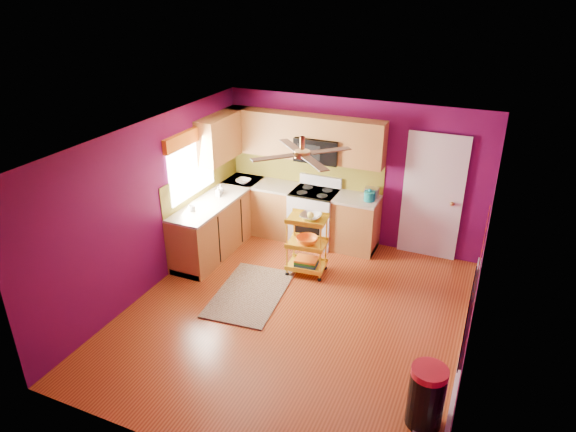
% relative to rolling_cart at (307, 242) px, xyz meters
% --- Properties ---
extents(ground, '(5.00, 5.00, 0.00)m').
position_rel_rolling_cart_xyz_m(ground, '(0.26, -1.11, -0.55)').
color(ground, maroon).
rests_on(ground, ground).
extents(room_envelope, '(4.54, 5.04, 2.52)m').
position_rel_rolling_cart_xyz_m(room_envelope, '(0.29, -1.11, 1.08)').
color(room_envelope, '#5E0A45').
rests_on(room_envelope, ground).
extents(lower_cabinets, '(2.81, 2.31, 0.94)m').
position_rel_rolling_cart_xyz_m(lower_cabinets, '(-1.08, 0.70, -0.11)').
color(lower_cabinets, '#935B28').
rests_on(lower_cabinets, ground).
extents(electric_range, '(0.76, 0.66, 1.13)m').
position_rel_rolling_cart_xyz_m(electric_range, '(-0.29, 1.06, -0.06)').
color(electric_range, white).
rests_on(electric_range, ground).
extents(upper_cabinetry, '(2.80, 2.30, 1.26)m').
position_rel_rolling_cart_xyz_m(upper_cabinetry, '(-0.98, 1.06, 1.25)').
color(upper_cabinetry, '#935B28').
rests_on(upper_cabinetry, ground).
extents(left_window, '(0.08, 1.35, 1.08)m').
position_rel_rolling_cart_xyz_m(left_window, '(-1.96, -0.06, 1.19)').
color(left_window, white).
rests_on(left_window, ground).
extents(panel_door, '(0.95, 0.11, 2.15)m').
position_rel_rolling_cart_xyz_m(panel_door, '(1.61, 1.36, 0.48)').
color(panel_door, white).
rests_on(panel_door, ground).
extents(right_wall_art, '(0.04, 2.74, 1.04)m').
position_rel_rolling_cart_xyz_m(right_wall_art, '(2.49, -1.45, 0.90)').
color(right_wall_art, black).
rests_on(right_wall_art, ground).
extents(ceiling_fan, '(1.01, 1.01, 0.26)m').
position_rel_rolling_cart_xyz_m(ceiling_fan, '(0.26, -0.91, 1.74)').
color(ceiling_fan, '#BF8C3F').
rests_on(ceiling_fan, ground).
extents(shag_rug, '(1.08, 1.61, 0.02)m').
position_rel_rolling_cart_xyz_m(shag_rug, '(-0.55, -0.89, -0.54)').
color(shag_rug, black).
rests_on(shag_rug, ground).
extents(rolling_cart, '(0.63, 0.48, 1.07)m').
position_rel_rolling_cart_xyz_m(rolling_cart, '(0.00, 0.00, 0.00)').
color(rolling_cart, yellow).
rests_on(rolling_cart, ground).
extents(trash_can, '(0.46, 0.47, 0.72)m').
position_rel_rolling_cart_xyz_m(trash_can, '(2.22, -2.31, -0.19)').
color(trash_can, black).
rests_on(trash_can, ground).
extents(teal_kettle, '(0.18, 0.18, 0.21)m').
position_rel_rolling_cart_xyz_m(teal_kettle, '(0.66, 1.06, 0.48)').
color(teal_kettle, '#128487').
rests_on(teal_kettle, lower_cabinets).
extents(toaster, '(0.22, 0.15, 0.18)m').
position_rel_rolling_cart_xyz_m(toaster, '(0.66, 1.18, 0.48)').
color(toaster, beige).
rests_on(toaster, lower_cabinets).
extents(soap_bottle_a, '(0.08, 0.08, 0.18)m').
position_rel_rolling_cart_xyz_m(soap_bottle_a, '(-1.68, 0.23, 0.48)').
color(soap_bottle_a, '#EA3F72').
rests_on(soap_bottle_a, lower_cabinets).
extents(soap_bottle_b, '(0.12, 0.12, 0.15)m').
position_rel_rolling_cart_xyz_m(soap_bottle_b, '(-1.72, 0.37, 0.47)').
color(soap_bottle_b, white).
rests_on(soap_bottle_b, lower_cabinets).
extents(counter_dish, '(0.25, 0.25, 0.06)m').
position_rel_rolling_cart_xyz_m(counter_dish, '(-1.59, 0.94, 0.42)').
color(counter_dish, white).
rests_on(counter_dish, lower_cabinets).
extents(counter_cup, '(0.11, 0.11, 0.09)m').
position_rel_rolling_cart_xyz_m(counter_cup, '(-1.77, -0.44, 0.44)').
color(counter_cup, white).
rests_on(counter_cup, lower_cabinets).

